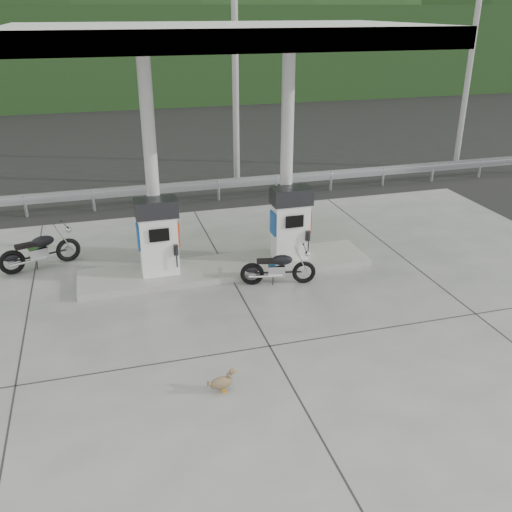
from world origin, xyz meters
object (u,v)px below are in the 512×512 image
object	(u,v)px
gas_pump_left	(158,237)
gas_pump_right	(291,224)
duck	(221,383)
motorcycle_left	(40,251)
motorcycle_right	(278,268)

from	to	relation	value
gas_pump_left	gas_pump_right	distance (m)	3.20
duck	gas_pump_right	bearing A→B (deg)	52.27
motorcycle_left	gas_pump_right	bearing A→B (deg)	-31.61
motorcycle_left	motorcycle_right	distance (m)	5.83
gas_pump_right	motorcycle_right	size ratio (longest dim) A/B	1.11
gas_pump_right	motorcycle_left	size ratio (longest dim) A/B	0.99
gas_pump_left	duck	world-z (taller)	gas_pump_left
gas_pump_right	duck	size ratio (longest dim) A/B	3.74
gas_pump_left	motorcycle_left	xyz separation A→B (m)	(-2.73, 1.44, -0.62)
gas_pump_right	duck	xyz separation A→B (m)	(-2.78, -4.61, -0.88)
motorcycle_right	gas_pump_right	bearing A→B (deg)	69.95
motorcycle_left	motorcycle_right	size ratio (longest dim) A/B	1.12
gas_pump_left	motorcycle_left	size ratio (longest dim) A/B	0.99
motorcycle_left	motorcycle_right	world-z (taller)	motorcycle_left
gas_pump_left	motorcycle_right	bearing A→B (deg)	-21.42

